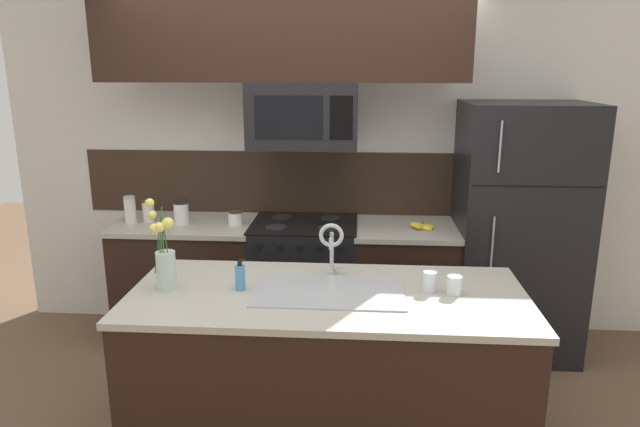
{
  "coord_description": "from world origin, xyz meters",
  "views": [
    {
      "loc": [
        0.4,
        -3.04,
        2.03
      ],
      "look_at": [
        0.16,
        0.27,
        1.16
      ],
      "focal_mm": 32.0,
      "sensor_mm": 36.0,
      "label": 1
    }
  ],
  "objects": [
    {
      "name": "microwave",
      "position": [
        0.0,
        0.88,
        1.69
      ],
      "size": [
        0.74,
        0.4,
        0.44
      ],
      "color": "black"
    },
    {
      "name": "storage_jar_squat",
      "position": [
        -0.49,
        0.86,
        0.96
      ],
      "size": [
        0.1,
        0.1,
        0.1
      ],
      "color": "silver",
      "rests_on": "back_counter_left"
    },
    {
      "name": "dish_soap_bottle",
      "position": [
        -0.2,
        -0.35,
        0.98
      ],
      "size": [
        0.06,
        0.05,
        0.16
      ],
      "color": "#4C93C6",
      "rests_on": "island_counter"
    },
    {
      "name": "kitchen_sink",
      "position": [
        0.25,
        -0.35,
        0.84
      ],
      "size": [
        0.76,
        0.44,
        0.16
      ],
      "color": "#ADAFB5",
      "rests_on": "island_counter"
    },
    {
      "name": "back_counter_left",
      "position": [
        -0.87,
        0.9,
        0.46
      ],
      "size": [
        1.02,
        0.65,
        0.91
      ],
      "color": "black",
      "rests_on": "ground"
    },
    {
      "name": "island_counter",
      "position": [
        0.24,
        -0.35,
        0.46
      ],
      "size": [
        2.01,
        0.87,
        0.91
      ],
      "color": "black",
      "rests_on": "ground"
    },
    {
      "name": "banana_bunch",
      "position": [
        0.84,
        0.84,
        0.93
      ],
      "size": [
        0.19,
        0.13,
        0.07
      ],
      "color": "yellow",
      "rests_on": "back_counter_right"
    },
    {
      "name": "storage_jar_tall",
      "position": [
        -1.27,
        0.87,
        1.01
      ],
      "size": [
        0.08,
        0.08,
        0.2
      ],
      "color": "silver",
      "rests_on": "back_counter_left"
    },
    {
      "name": "splash_band",
      "position": [
        0.0,
        1.22,
        1.15
      ],
      "size": [
        3.45,
        0.01,
        0.48
      ],
      "primitive_type": "cube",
      "color": "#332319",
      "rests_on": "rear_partition"
    },
    {
      "name": "stove_range",
      "position": [
        0.0,
        0.9,
        0.46
      ],
      "size": [
        0.76,
        0.64,
        0.93
      ],
      "color": "black",
      "rests_on": "ground"
    },
    {
      "name": "sink_faucet",
      "position": [
        0.25,
        -0.13,
        1.11
      ],
      "size": [
        0.14,
        0.14,
        0.31
      ],
      "color": "#B7BABF",
      "rests_on": "island_counter"
    },
    {
      "name": "drinking_glass",
      "position": [
        0.76,
        -0.3,
        0.96
      ],
      "size": [
        0.07,
        0.07,
        0.1
      ],
      "color": "silver",
      "rests_on": "island_counter"
    },
    {
      "name": "rear_partition",
      "position": [
        0.3,
        1.28,
        1.3
      ],
      "size": [
        5.2,
        0.1,
        2.6
      ],
      "primitive_type": "cube",
      "color": "silver",
      "rests_on": "ground"
    },
    {
      "name": "flower_vase",
      "position": [
        -0.59,
        -0.36,
        1.05
      ],
      "size": [
        0.16,
        0.13,
        0.46
      ],
      "color": "silver",
      "rests_on": "island_counter"
    },
    {
      "name": "back_counter_right",
      "position": [
        0.73,
        0.9,
        0.46
      ],
      "size": [
        0.74,
        0.65,
        0.91
      ],
      "color": "black",
      "rests_on": "ground"
    },
    {
      "name": "storage_jar_medium",
      "position": [
        -1.15,
        0.91,
        0.99
      ],
      "size": [
        0.08,
        0.08,
        0.16
      ],
      "color": "silver",
      "rests_on": "back_counter_left"
    },
    {
      "name": "ground_plane",
      "position": [
        0.0,
        0.0,
        0.0
      ],
      "size": [
        10.0,
        10.0,
        0.0
      ],
      "primitive_type": "plane",
      "color": "brown"
    },
    {
      "name": "refrigerator",
      "position": [
        1.51,
        0.92,
        0.89
      ],
      "size": [
        0.85,
        0.74,
        1.79
      ],
      "color": "black",
      "rests_on": "ground"
    },
    {
      "name": "spare_glass",
      "position": [
        0.88,
        -0.33,
        0.96
      ],
      "size": [
        0.08,
        0.08,
        0.1
      ],
      "color": "silver",
      "rests_on": "island_counter"
    },
    {
      "name": "upper_cabinet_band",
      "position": [
        -0.14,
        0.85,
        2.22
      ],
      "size": [
        2.46,
        0.34,
        0.6
      ],
      "primitive_type": "cube",
      "color": "black"
    },
    {
      "name": "storage_jar_short",
      "position": [
        -0.89,
        0.86,
        0.99
      ],
      "size": [
        0.11,
        0.11,
        0.17
      ],
      "color": "silver",
      "rests_on": "back_counter_left"
    }
  ]
}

